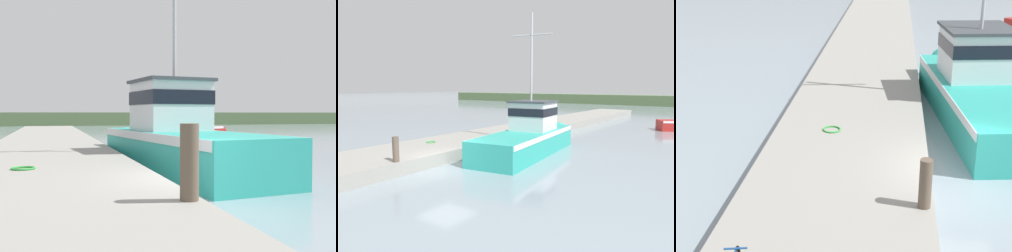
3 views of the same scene
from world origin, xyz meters
The scene contains 7 objects.
ground_plane centered at (0.00, 0.00, 0.00)m, with size 320.00×320.00×0.00m, color #84939E.
dock_pier centered at (-3.40, 0.00, 0.36)m, with size 5.03×80.00×0.72m, color gray.
far_shoreline centered at (30.00, 66.33, 1.14)m, with size 180.00×5.00×2.28m, color #567047.
fishing_boat_main centered at (1.28, 6.34, 1.22)m, with size 4.35×11.79×9.12m.
boat_blue_far centered at (8.77, 24.94, 0.81)m, with size 6.37×4.48×4.48m.
mooring_post centered at (-1.15, -2.27, 1.35)m, with size 0.31×0.31×1.26m, color brown.
hose_coil centered at (-4.00, 2.52, 0.75)m, with size 0.61×0.61×0.05m, color green.
Camera 1 is at (-3.35, -8.76, 2.15)m, focal length 45.00 mm.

